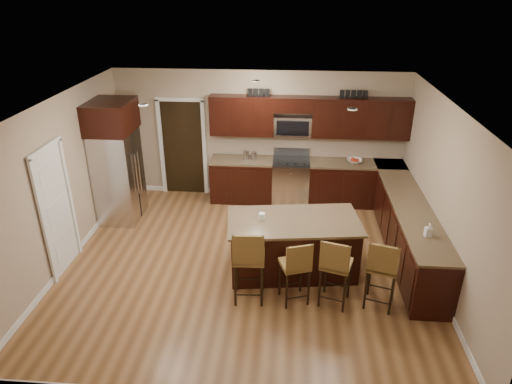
# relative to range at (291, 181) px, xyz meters

# --- Properties ---
(floor) EXTENTS (6.00, 6.00, 0.00)m
(floor) POSITION_rel_range_xyz_m (-0.68, -2.45, -0.47)
(floor) COLOR brown
(floor) RESTS_ON ground
(ceiling) EXTENTS (6.00, 6.00, 0.00)m
(ceiling) POSITION_rel_range_xyz_m (-0.68, -2.45, 2.23)
(ceiling) COLOR silver
(ceiling) RESTS_ON wall_back
(wall_back) EXTENTS (6.00, 0.00, 6.00)m
(wall_back) POSITION_rel_range_xyz_m (-0.68, 0.30, 0.88)
(wall_back) COLOR tan
(wall_back) RESTS_ON floor
(wall_left) EXTENTS (0.00, 5.50, 5.50)m
(wall_left) POSITION_rel_range_xyz_m (-3.68, -2.45, 0.88)
(wall_left) COLOR tan
(wall_left) RESTS_ON floor
(wall_right) EXTENTS (0.00, 5.50, 5.50)m
(wall_right) POSITION_rel_range_xyz_m (2.32, -2.45, 0.88)
(wall_right) COLOR tan
(wall_right) RESTS_ON floor
(base_cabinets) EXTENTS (4.02, 3.96, 0.92)m
(base_cabinets) POSITION_rel_range_xyz_m (1.22, -1.01, -0.01)
(base_cabinets) COLOR black
(base_cabinets) RESTS_ON floor
(upper_cabinets) EXTENTS (4.00, 0.33, 0.80)m
(upper_cabinets) POSITION_rel_range_xyz_m (0.36, 0.13, 1.37)
(upper_cabinets) COLOR black
(upper_cabinets) RESTS_ON wall_back
(range) EXTENTS (0.76, 0.64, 1.11)m
(range) POSITION_rel_range_xyz_m (0.00, 0.00, 0.00)
(range) COLOR silver
(range) RESTS_ON floor
(microwave) EXTENTS (0.76, 0.31, 0.40)m
(microwave) POSITION_rel_range_xyz_m (0.00, 0.15, 1.15)
(microwave) COLOR silver
(microwave) RESTS_ON upper_cabinets
(doorway) EXTENTS (0.85, 0.03, 2.06)m
(doorway) POSITION_rel_range_xyz_m (-2.33, 0.28, 0.56)
(doorway) COLOR black
(doorway) RESTS_ON floor
(pantry_door) EXTENTS (0.03, 0.80, 2.04)m
(pantry_door) POSITION_rel_range_xyz_m (-3.66, -2.75, 0.55)
(pantry_door) COLOR white
(pantry_door) RESTS_ON floor
(letter_decor) EXTENTS (2.20, 0.03, 0.15)m
(letter_decor) POSITION_rel_range_xyz_m (0.22, 0.13, 1.82)
(letter_decor) COLOR black
(letter_decor) RESTS_ON upper_cabinets
(island) EXTENTS (2.19, 1.34, 0.92)m
(island) POSITION_rel_range_xyz_m (0.06, -2.55, -0.04)
(island) COLOR black
(island) RESTS_ON floor
(stool_left) EXTENTS (0.46, 0.46, 1.19)m
(stool_left) POSITION_rel_range_xyz_m (-0.56, -3.40, 0.27)
(stool_left) COLOR olive
(stool_left) RESTS_ON floor
(stool_mid) EXTENTS (0.49, 0.49, 1.04)m
(stool_mid) POSITION_rel_range_xyz_m (0.11, -3.38, 0.18)
(stool_mid) COLOR olive
(stool_mid) RESTS_ON floor
(stool_right) EXTENTS (0.51, 0.51, 1.11)m
(stool_right) POSITION_rel_range_xyz_m (0.66, -3.39, 0.22)
(stool_right) COLOR olive
(stool_right) RESTS_ON floor
(refrigerator) EXTENTS (0.79, 0.95, 2.35)m
(refrigerator) POSITION_rel_range_xyz_m (-3.30, -1.01, 0.74)
(refrigerator) COLOR silver
(refrigerator) RESTS_ON floor
(floor_mat) EXTENTS (0.90, 0.61, 0.01)m
(floor_mat) POSITION_rel_range_xyz_m (0.61, -1.04, -0.47)
(floor_mat) COLOR brown
(floor_mat) RESTS_ON floor
(fruit_bowl) EXTENTS (0.31, 0.31, 0.08)m
(fruit_bowl) POSITION_rel_range_xyz_m (1.28, -0.00, 0.49)
(fruit_bowl) COLOR silver
(fruit_bowl) RESTS_ON base_cabinets
(soap_bottle) EXTENTS (0.11, 0.11, 0.21)m
(soap_bottle) POSITION_rel_range_xyz_m (2.02, -2.87, 0.55)
(soap_bottle) COLOR #B2B2B2
(soap_bottle) RESTS_ON base_cabinets
(canister_tall) EXTENTS (0.12, 0.12, 0.19)m
(canister_tall) POSITION_rel_range_xyz_m (-0.94, -0.00, 0.54)
(canister_tall) COLOR silver
(canister_tall) RESTS_ON base_cabinets
(canister_short) EXTENTS (0.11, 0.11, 0.17)m
(canister_short) POSITION_rel_range_xyz_m (-0.77, -0.00, 0.53)
(canister_short) COLOR silver
(canister_short) RESTS_ON base_cabinets
(island_jar) EXTENTS (0.10, 0.10, 0.10)m
(island_jar) POSITION_rel_range_xyz_m (-0.44, -2.55, 0.50)
(island_jar) COLOR white
(island_jar) RESTS_ON island
(stool_extra) EXTENTS (0.51, 0.51, 1.11)m
(stool_extra) POSITION_rel_range_xyz_m (1.31, -3.39, 0.22)
(stool_extra) COLOR olive
(stool_extra) RESTS_ON floor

